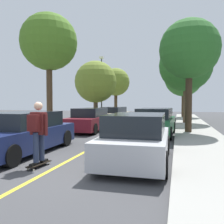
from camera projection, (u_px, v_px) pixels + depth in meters
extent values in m
plane|color=#424244|center=(58.00, 166.00, 6.57)|extent=(80.00, 80.00, 0.00)
cube|color=#9E9B93|center=(224.00, 177.00, 5.43)|extent=(2.34, 56.00, 0.14)
cube|color=gold|center=(102.00, 142.00, 10.42)|extent=(0.12, 39.20, 0.01)
cube|color=navy|center=(22.00, 138.00, 8.23)|extent=(1.85, 4.70, 0.71)
cube|color=black|center=(25.00, 120.00, 8.35)|extent=(1.62, 2.67, 0.55)
cylinder|color=black|center=(11.00, 156.00, 6.43)|extent=(0.22, 0.64, 0.64)
cylinder|color=black|center=(66.00, 138.00, 9.60)|extent=(0.22, 0.64, 0.64)
cylinder|color=black|center=(30.00, 137.00, 10.04)|extent=(0.22, 0.64, 0.64)
cube|color=maroon|center=(89.00, 123.00, 14.45)|extent=(1.86, 4.38, 0.71)
cube|color=black|center=(90.00, 112.00, 14.64)|extent=(1.60, 2.66, 0.53)
cylinder|color=black|center=(94.00, 129.00, 12.85)|extent=(0.24, 0.65, 0.64)
cylinder|color=black|center=(67.00, 128.00, 13.24)|extent=(0.24, 0.65, 0.64)
cylinder|color=black|center=(108.00, 124.00, 15.69)|extent=(0.24, 0.65, 0.64)
cylinder|color=black|center=(85.00, 124.00, 16.08)|extent=(0.24, 0.65, 0.64)
cube|color=#BCAD89|center=(114.00, 117.00, 20.16)|extent=(1.90, 4.72, 0.73)
cube|color=black|center=(114.00, 110.00, 20.05)|extent=(1.62, 2.83, 0.48)
cylinder|color=black|center=(118.00, 121.00, 18.37)|extent=(0.24, 0.65, 0.64)
cylinder|color=black|center=(99.00, 121.00, 18.86)|extent=(0.24, 0.65, 0.64)
cylinder|color=black|center=(128.00, 118.00, 21.47)|extent=(0.24, 0.65, 0.64)
cylinder|color=black|center=(111.00, 118.00, 21.96)|extent=(0.24, 0.65, 0.64)
cube|color=#B7B7BC|center=(137.00, 145.00, 7.02)|extent=(1.87, 4.05, 0.68)
cube|color=black|center=(137.00, 124.00, 7.04)|extent=(1.62, 2.57, 0.58)
cylinder|color=black|center=(119.00, 143.00, 8.50)|extent=(0.23, 0.64, 0.64)
cylinder|color=black|center=(166.00, 145.00, 8.09)|extent=(0.23, 0.64, 0.64)
cylinder|color=black|center=(97.00, 160.00, 5.97)|extent=(0.23, 0.64, 0.64)
cylinder|color=black|center=(163.00, 164.00, 5.56)|extent=(0.23, 0.64, 0.64)
cube|color=#1E5B33|center=(155.00, 125.00, 12.75)|extent=(2.05, 4.48, 0.76)
cube|color=black|center=(155.00, 113.00, 12.76)|extent=(1.76, 3.02, 0.53)
cylinder|color=black|center=(144.00, 126.00, 14.46)|extent=(0.25, 0.65, 0.64)
cylinder|color=black|center=(173.00, 127.00, 13.92)|extent=(0.25, 0.65, 0.64)
cylinder|color=black|center=(133.00, 132.00, 11.59)|extent=(0.25, 0.65, 0.64)
cylinder|color=black|center=(169.00, 133.00, 11.05)|extent=(0.25, 0.65, 0.64)
cylinder|color=#4C3823|center=(50.00, 94.00, 13.28)|extent=(0.33, 0.33, 4.18)
sphere|color=#4C7A23|center=(49.00, 42.00, 13.15)|extent=(3.17, 3.17, 3.17)
cylinder|color=brown|center=(96.00, 106.00, 20.78)|extent=(0.38, 0.38, 2.61)
sphere|color=olive|center=(96.00, 82.00, 20.69)|extent=(3.68, 3.68, 3.68)
cylinder|color=#4C3823|center=(116.00, 103.00, 27.52)|extent=(0.37, 0.37, 3.20)
sphere|color=olive|center=(116.00, 82.00, 27.42)|extent=(3.22, 3.22, 3.22)
cylinder|color=#3D2D1E|center=(189.00, 98.00, 13.05)|extent=(0.36, 0.36, 3.75)
sphere|color=#2D6B28|center=(189.00, 49.00, 12.93)|extent=(3.29, 3.29, 3.29)
cylinder|color=brown|center=(185.00, 103.00, 19.03)|extent=(0.33, 0.33, 3.18)
sphere|color=#2D6B28|center=(186.00, 65.00, 18.90)|extent=(4.24, 4.24, 4.24)
cylinder|color=#4C3823|center=(183.00, 102.00, 26.37)|extent=(0.32, 0.32, 3.31)
sphere|color=#3D7F33|center=(183.00, 78.00, 26.25)|extent=(4.18, 4.18, 4.18)
cylinder|color=#B2140F|center=(30.00, 131.00, 11.16)|extent=(0.20, 0.20, 0.55)
sphere|color=#B2140F|center=(30.00, 124.00, 11.14)|extent=(0.18, 0.18, 0.18)
cylinder|color=#38383D|center=(102.00, 89.00, 22.32)|extent=(0.12, 0.12, 5.75)
cube|color=#EAE5C6|center=(102.00, 58.00, 22.19)|extent=(0.36, 0.24, 0.20)
cube|color=black|center=(39.00, 164.00, 6.46)|extent=(0.30, 0.86, 0.02)
cylinder|color=beige|center=(44.00, 163.00, 6.81)|extent=(0.03, 0.06, 0.06)
cylinder|color=beige|center=(49.00, 163.00, 6.75)|extent=(0.03, 0.06, 0.06)
cylinder|color=beige|center=(28.00, 169.00, 6.18)|extent=(0.03, 0.06, 0.06)
cylinder|color=beige|center=(34.00, 170.00, 6.11)|extent=(0.03, 0.06, 0.06)
cube|color=#99999E|center=(47.00, 162.00, 6.78)|extent=(0.10, 0.05, 0.02)
cube|color=#99999E|center=(31.00, 168.00, 6.14)|extent=(0.10, 0.05, 0.02)
cube|color=black|center=(44.00, 160.00, 6.66)|extent=(0.12, 0.27, 0.06)
cube|color=black|center=(34.00, 164.00, 6.25)|extent=(0.12, 0.27, 0.06)
cylinder|color=#283351|center=(42.00, 146.00, 6.55)|extent=(0.16, 0.16, 0.81)
cylinder|color=#283351|center=(36.00, 147.00, 6.33)|extent=(0.16, 0.16, 0.81)
cube|color=#511919|center=(39.00, 123.00, 6.41)|extent=(0.42, 0.26, 0.61)
sphere|color=tan|center=(38.00, 106.00, 6.39)|extent=(0.23, 0.23, 0.23)
cylinder|color=#511919|center=(31.00, 124.00, 6.50)|extent=(0.10, 0.10, 0.58)
cylinder|color=#511919|center=(46.00, 125.00, 6.33)|extent=(0.10, 0.10, 0.58)
cube|color=#4C1414|center=(34.00, 123.00, 6.22)|extent=(0.32, 0.21, 0.44)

